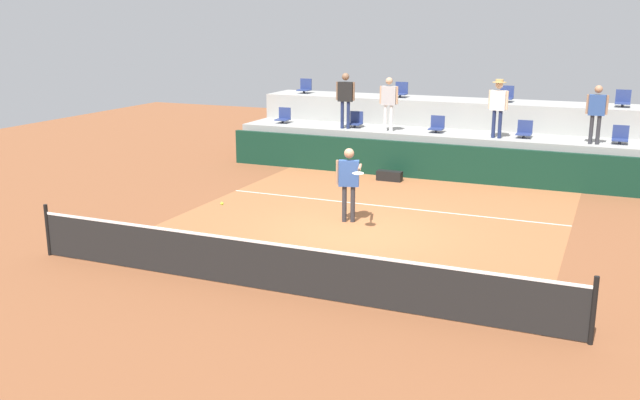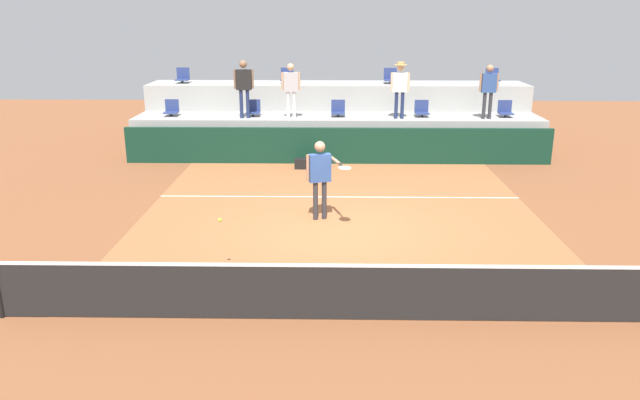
{
  "view_description": "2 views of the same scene",
  "coord_description": "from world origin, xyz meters",
  "px_view_note": "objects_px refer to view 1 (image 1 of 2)",
  "views": [
    {
      "loc": [
        5.27,
        -14.38,
        4.66
      ],
      "look_at": [
        -0.34,
        -1.26,
        1.01
      ],
      "focal_mm": 39.41,
      "sensor_mm": 36.0,
      "label": 1
    },
    {
      "loc": [
        -0.2,
        -12.26,
        4.45
      ],
      "look_at": [
        -0.4,
        -1.73,
        1.2
      ],
      "focal_mm": 34.23,
      "sensor_mm": 36.0,
      "label": 2
    }
  ],
  "objects_px": {
    "stadium_chair_lower_far_left": "(284,117)",
    "spectator_with_hat": "(498,102)",
    "stadium_chair_lower_far_right": "(620,136)",
    "stadium_chair_upper_left": "(401,91)",
    "spectator_in_white": "(597,109)",
    "tennis_ball": "(222,204)",
    "stadium_chair_lower_left": "(356,121)",
    "spectator_in_grey": "(389,99)",
    "stadium_chair_upper_far_left": "(305,87)",
    "stadium_chair_upper_right": "(506,95)",
    "stadium_chair_upper_far_right": "(623,100)",
    "spectator_leaning_on_rail": "(345,95)",
    "stadium_chair_lower_center": "(437,126)",
    "tennis_player": "(349,177)",
    "stadium_chair_lower_right": "(524,131)",
    "equipment_bag": "(389,176)"
  },
  "relations": [
    {
      "from": "stadium_chair_lower_far_left",
      "to": "spectator_with_hat",
      "type": "height_order",
      "value": "spectator_with_hat"
    },
    {
      "from": "stadium_chair_lower_far_left",
      "to": "spectator_in_grey",
      "type": "distance_m",
      "value": 3.98
    },
    {
      "from": "stadium_chair_upper_left",
      "to": "spectator_with_hat",
      "type": "bearing_deg",
      "value": -30.86
    },
    {
      "from": "spectator_leaning_on_rail",
      "to": "stadium_chair_upper_right",
      "type": "bearing_deg",
      "value": 24.68
    },
    {
      "from": "stadium_chair_lower_center",
      "to": "tennis_ball",
      "type": "relative_size",
      "value": 7.65
    },
    {
      "from": "stadium_chair_lower_far_right",
      "to": "stadium_chair_upper_right",
      "type": "relative_size",
      "value": 1.0
    },
    {
      "from": "stadium_chair_lower_left",
      "to": "spectator_in_grey",
      "type": "bearing_deg",
      "value": -17.14
    },
    {
      "from": "stadium_chair_lower_right",
      "to": "stadium_chair_upper_far_left",
      "type": "relative_size",
      "value": 1.0
    },
    {
      "from": "stadium_chair_upper_far_right",
      "to": "spectator_leaning_on_rail",
      "type": "distance_m",
      "value": 8.53
    },
    {
      "from": "stadium_chair_lower_far_right",
      "to": "stadium_chair_upper_right",
      "type": "distance_m",
      "value": 4.04
    },
    {
      "from": "spectator_in_white",
      "to": "stadium_chair_lower_left",
      "type": "bearing_deg",
      "value": 177.02
    },
    {
      "from": "stadium_chair_upper_far_left",
      "to": "stadium_chair_upper_right",
      "type": "height_order",
      "value": "same"
    },
    {
      "from": "tennis_player",
      "to": "spectator_leaning_on_rail",
      "type": "xyz_separation_m",
      "value": [
        -2.5,
        6.18,
        1.24
      ]
    },
    {
      "from": "stadium_chair_lower_center",
      "to": "spectator_in_grey",
      "type": "xyz_separation_m",
      "value": [
        -1.48,
        -0.38,
        0.81
      ]
    },
    {
      "from": "spectator_in_white",
      "to": "spectator_leaning_on_rail",
      "type": "bearing_deg",
      "value": -180.0
    },
    {
      "from": "stadium_chair_upper_far_right",
      "to": "tennis_player",
      "type": "distance_m",
      "value": 10.22
    },
    {
      "from": "stadium_chair_lower_far_right",
      "to": "stadium_chair_lower_far_left",
      "type": "bearing_deg",
      "value": 180.0
    },
    {
      "from": "stadium_chair_lower_far_right",
      "to": "stadium_chair_upper_far_left",
      "type": "distance_m",
      "value": 10.88
    },
    {
      "from": "tennis_player",
      "to": "spectator_leaning_on_rail",
      "type": "bearing_deg",
      "value": 112.0
    },
    {
      "from": "stadium_chair_upper_far_left",
      "to": "stadium_chair_upper_left",
      "type": "height_order",
      "value": "same"
    },
    {
      "from": "tennis_ball",
      "to": "spectator_leaning_on_rail",
      "type": "bearing_deg",
      "value": 94.97
    },
    {
      "from": "equipment_bag",
      "to": "spectator_with_hat",
      "type": "bearing_deg",
      "value": 28.39
    },
    {
      "from": "stadium_chair_lower_far_left",
      "to": "stadium_chair_upper_far_right",
      "type": "height_order",
      "value": "stadium_chair_upper_far_right"
    },
    {
      "from": "tennis_ball",
      "to": "stadium_chair_lower_far_left",
      "type": "bearing_deg",
      "value": 108.7
    },
    {
      "from": "stadium_chair_upper_left",
      "to": "spectator_with_hat",
      "type": "relative_size",
      "value": 0.3
    },
    {
      "from": "stadium_chair_upper_left",
      "to": "spectator_in_white",
      "type": "relative_size",
      "value": 0.31
    },
    {
      "from": "stadium_chair_lower_far_left",
      "to": "tennis_ball",
      "type": "xyz_separation_m",
      "value": [
        3.21,
        -9.48,
        -0.48
      ]
    },
    {
      "from": "stadium_chair_upper_far_right",
      "to": "spectator_in_white",
      "type": "xyz_separation_m",
      "value": [
        -0.65,
        -2.18,
        -0.06
      ]
    },
    {
      "from": "stadium_chair_upper_far_right",
      "to": "equipment_bag",
      "type": "relative_size",
      "value": 0.68
    },
    {
      "from": "stadium_chair_upper_far_left",
      "to": "equipment_bag",
      "type": "distance_m",
      "value": 6.19
    },
    {
      "from": "stadium_chair_upper_right",
      "to": "stadium_chair_upper_far_right",
      "type": "bearing_deg",
      "value": 0.0
    },
    {
      "from": "stadium_chair_lower_left",
      "to": "stadium_chair_upper_far_right",
      "type": "height_order",
      "value": "stadium_chair_upper_far_right"
    },
    {
      "from": "stadium_chair_lower_left",
      "to": "stadium_chair_upper_left",
      "type": "height_order",
      "value": "stadium_chair_upper_left"
    },
    {
      "from": "stadium_chair_lower_far_left",
      "to": "stadium_chair_upper_right",
      "type": "xyz_separation_m",
      "value": [
        7.17,
        1.8,
        0.85
      ]
    },
    {
      "from": "stadium_chair_lower_center",
      "to": "spectator_leaning_on_rail",
      "type": "height_order",
      "value": "spectator_leaning_on_rail"
    },
    {
      "from": "spectator_in_white",
      "to": "equipment_bag",
      "type": "bearing_deg",
      "value": -164.65
    },
    {
      "from": "tennis_player",
      "to": "spectator_in_grey",
      "type": "distance_m",
      "value": 6.38
    },
    {
      "from": "stadium_chair_lower_center",
      "to": "spectator_with_hat",
      "type": "xyz_separation_m",
      "value": [
        1.91,
        -0.38,
        0.86
      ]
    },
    {
      "from": "stadium_chair_lower_left",
      "to": "spectator_in_grey",
      "type": "xyz_separation_m",
      "value": [
        1.24,
        -0.38,
        0.81
      ]
    },
    {
      "from": "stadium_chair_lower_far_left",
      "to": "spectator_in_white",
      "type": "bearing_deg",
      "value": -2.2
    },
    {
      "from": "tennis_ball",
      "to": "tennis_player",
      "type": "bearing_deg",
      "value": 59.66
    },
    {
      "from": "stadium_chair_upper_left",
      "to": "tennis_player",
      "type": "bearing_deg",
      "value": -81.16
    },
    {
      "from": "stadium_chair_lower_far_right",
      "to": "stadium_chair_upper_left",
      "type": "relative_size",
      "value": 1.0
    },
    {
      "from": "spectator_in_grey",
      "to": "stadium_chair_lower_left",
      "type": "bearing_deg",
      "value": 162.86
    },
    {
      "from": "stadium_chair_upper_far_left",
      "to": "spectator_leaning_on_rail",
      "type": "xyz_separation_m",
      "value": [
        2.42,
        -2.18,
        0.03
      ]
    },
    {
      "from": "stadium_chair_upper_far_left",
      "to": "spectator_in_grey",
      "type": "distance_m",
      "value": 4.46
    },
    {
      "from": "stadium_chair_lower_right",
      "to": "tennis_ball",
      "type": "bearing_deg",
      "value": -116.97
    },
    {
      "from": "spectator_with_hat",
      "to": "stadium_chair_lower_center",
      "type": "bearing_deg",
      "value": 168.62
    },
    {
      "from": "stadium_chair_lower_left",
      "to": "stadium_chair_lower_center",
      "type": "distance_m",
      "value": 2.72
    },
    {
      "from": "spectator_in_white",
      "to": "tennis_ball",
      "type": "xyz_separation_m",
      "value": [
        -6.8,
        -9.1,
        -1.27
      ]
    }
  ]
}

